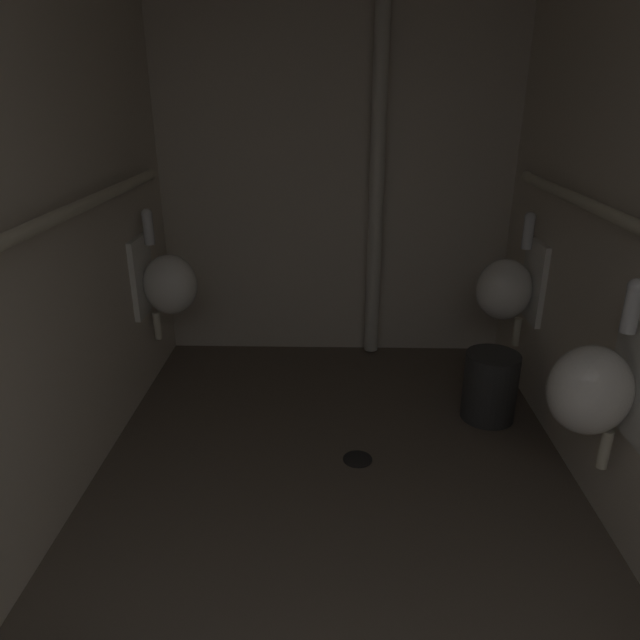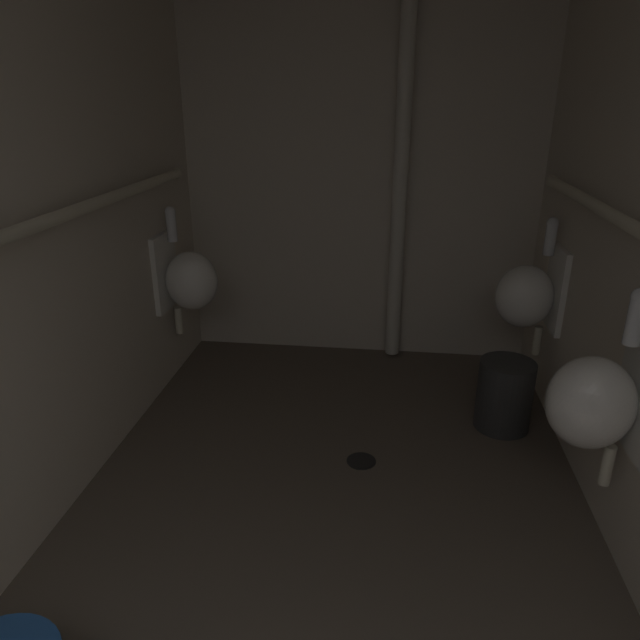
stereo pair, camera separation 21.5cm
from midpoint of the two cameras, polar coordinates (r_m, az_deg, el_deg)
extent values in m
cube|color=brown|center=(2.48, 3.24, -20.87)|extent=(2.30, 3.67, 0.08)
cube|color=beige|center=(2.24, -26.34, 8.75)|extent=(0.06, 3.67, 2.45)
cube|color=beige|center=(3.66, 5.76, 14.99)|extent=(2.30, 0.06, 2.45)
ellipsoid|color=silver|center=(3.37, -10.82, 3.75)|extent=(0.30, 0.26, 0.34)
cube|color=silver|center=(3.41, -13.37, 4.61)|extent=(0.03, 0.30, 0.44)
cylinder|color=silver|center=(3.32, -12.69, 8.88)|extent=(0.06, 0.06, 0.16)
sphere|color=silver|center=(3.31, -12.81, 10.32)|extent=(0.06, 0.06, 0.06)
cylinder|color=beige|center=(3.49, -12.10, -0.12)|extent=(0.04, 0.04, 0.16)
ellipsoid|color=silver|center=(2.28, 27.67, -7.41)|extent=(0.30, 0.26, 0.34)
cube|color=silver|center=(2.32, 31.48, -6.30)|extent=(0.03, 0.30, 0.44)
cylinder|color=silver|center=(2.20, 31.24, -0.26)|extent=(0.06, 0.06, 0.16)
sphere|color=silver|center=(2.17, 31.67, 1.82)|extent=(0.06, 0.06, 0.06)
cylinder|color=beige|center=(2.44, 28.89, -12.59)|extent=(0.04, 0.04, 0.16)
ellipsoid|color=silver|center=(3.28, 21.31, 2.11)|extent=(0.30, 0.26, 0.34)
cube|color=silver|center=(3.31, 24.03, 2.77)|extent=(0.03, 0.30, 0.44)
cylinder|color=silver|center=(3.22, 23.62, 7.22)|extent=(0.06, 0.06, 0.16)
sphere|color=silver|center=(3.21, 23.84, 8.68)|extent=(0.06, 0.06, 0.06)
cylinder|color=beige|center=(3.39, 22.38, -1.97)|extent=(0.04, 0.04, 0.16)
cylinder|color=beige|center=(2.20, -24.17, 8.33)|extent=(0.05, 2.83, 0.05)
sphere|color=beige|center=(3.47, -12.27, 13.91)|extent=(0.06, 0.06, 0.06)
sphere|color=beige|center=(3.37, 23.74, 12.41)|extent=(0.06, 0.06, 0.06)
cylinder|color=beige|center=(3.55, 9.78, 14.60)|extent=(0.09, 0.09, 2.40)
cylinder|color=black|center=(2.83, 6.33, -13.78)|extent=(0.14, 0.14, 0.01)
cylinder|color=#2D2D2D|center=(3.17, 19.65, -7.09)|extent=(0.28, 0.28, 0.37)
camera|label=1|loc=(0.11, -83.37, 2.61)|focal=32.45mm
camera|label=2|loc=(0.11, 96.63, -2.61)|focal=32.45mm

